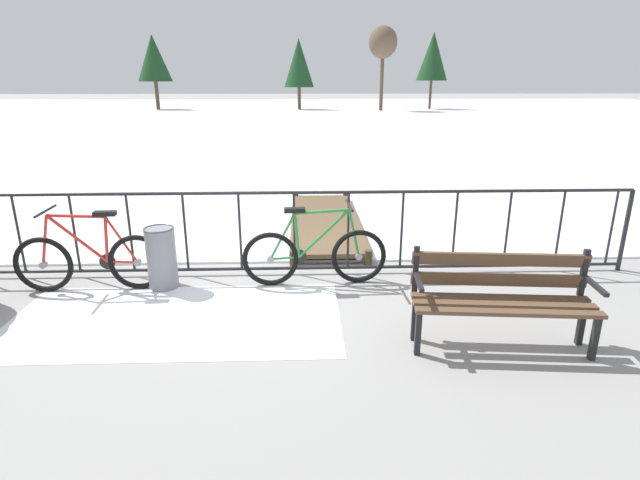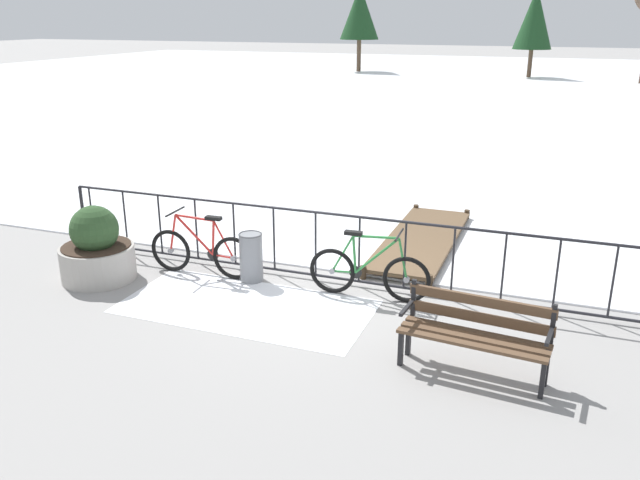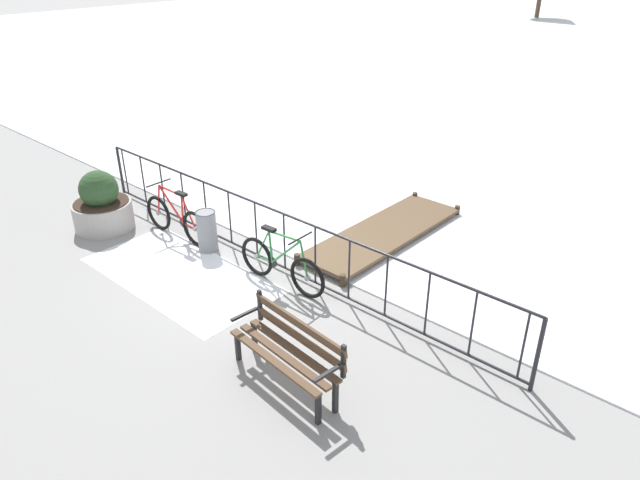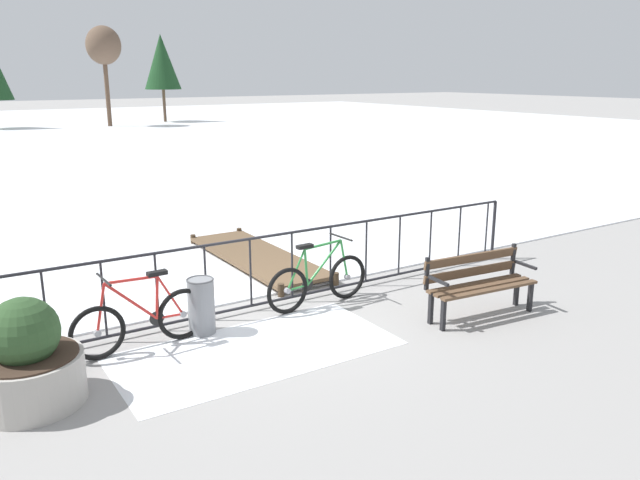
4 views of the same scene
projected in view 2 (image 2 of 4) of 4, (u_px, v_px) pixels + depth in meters
The scene contains 12 objects.
ground_plane at pixel (337, 283), 9.52m from camera, with size 160.00×160.00×0.00m, color gray.
frozen_pond at pixel (513, 89), 34.61m from camera, with size 80.00×56.00×0.03m, color white.
snow_patch at pixel (246, 306), 8.76m from camera, with size 3.37×1.67×0.01m, color white.
railing_fence at pixel (337, 247), 9.34m from camera, with size 9.06×0.06×1.07m.
bicycle_near_railing at pixel (202, 252), 9.71m from camera, with size 1.71×0.52×0.97m.
bicycle_second at pixel (369, 273), 8.93m from camera, with size 1.71×0.52×0.97m.
park_bench at pixel (476, 329), 7.02m from camera, with size 1.64×0.63×0.89m.
planter_with_shrub at pixel (97, 250), 9.54m from camera, with size 1.08×1.08×1.12m.
trash_bin at pixel (251, 257), 9.50m from camera, with size 0.35×0.35×0.73m.
wooden_dock at pixel (422, 239), 11.03m from camera, with size 1.10×3.61×0.20m.
tree_far_west at pixel (360, 13), 43.73m from camera, with size 2.65×2.65×5.65m.
tree_west_mid at pixel (534, 19), 39.57m from camera, with size 2.34×2.34×5.34m.
Camera 2 is at (2.89, -8.31, 3.72)m, focal length 36.49 mm.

